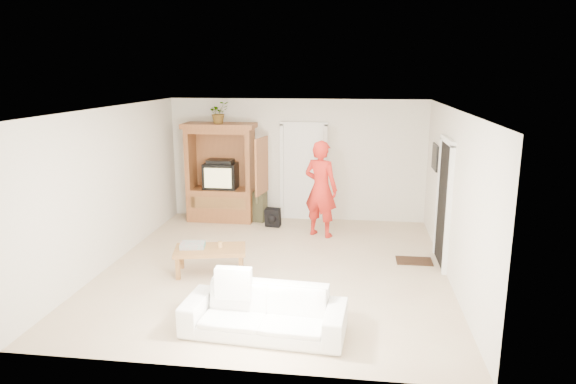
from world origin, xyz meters
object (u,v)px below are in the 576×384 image
(armoire, at_px, (222,179))
(man, at_px, (321,189))
(sofa, at_px, (264,312))
(coffee_table, at_px, (210,251))

(armoire, height_order, man, armoire)
(sofa, distance_m, coffee_table, 2.18)
(armoire, xyz_separation_m, coffee_table, (0.58, -3.01, -0.55))
(man, bearing_deg, sofa, 108.29)
(armoire, distance_m, sofa, 5.18)
(man, xyz_separation_m, sofa, (-0.40, -3.99, -0.65))
(sofa, xyz_separation_m, coffee_table, (-1.20, 1.81, 0.07))
(armoire, xyz_separation_m, sofa, (1.78, -4.83, -0.62))
(man, distance_m, sofa, 4.06)
(armoire, relative_size, coffee_table, 1.72)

